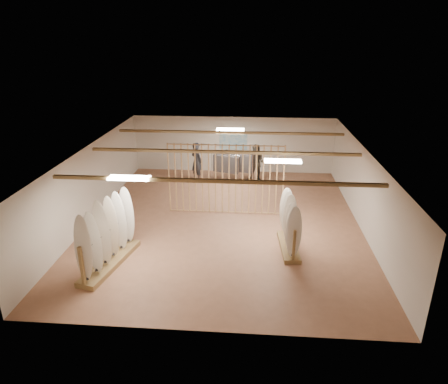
# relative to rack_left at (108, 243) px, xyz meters

# --- Properties ---
(floor) EXTENTS (12.00, 12.00, 0.00)m
(floor) POSITION_rel_rack_left_xyz_m (3.23, 3.28, -0.76)
(floor) COLOR #9B684B
(floor) RESTS_ON ground
(ceiling) EXTENTS (12.00, 12.00, 0.00)m
(ceiling) POSITION_rel_rack_left_xyz_m (3.23, 3.28, 2.04)
(ceiling) COLOR gray
(ceiling) RESTS_ON ground
(wall_back) EXTENTS (12.00, 0.00, 12.00)m
(wall_back) POSITION_rel_rack_left_xyz_m (3.23, 9.28, 0.64)
(wall_back) COLOR beige
(wall_back) RESTS_ON ground
(wall_front) EXTENTS (12.00, 0.00, 12.00)m
(wall_front) POSITION_rel_rack_left_xyz_m (3.23, -2.72, 0.64)
(wall_front) COLOR beige
(wall_front) RESTS_ON ground
(wall_left) EXTENTS (0.00, 12.00, 12.00)m
(wall_left) POSITION_rel_rack_left_xyz_m (-1.77, 3.28, 0.64)
(wall_left) COLOR beige
(wall_left) RESTS_ON ground
(wall_right) EXTENTS (0.00, 12.00, 12.00)m
(wall_right) POSITION_rel_rack_left_xyz_m (8.23, 3.28, 0.64)
(wall_right) COLOR beige
(wall_right) RESTS_ON ground
(ceiling_slats) EXTENTS (9.50, 6.12, 0.10)m
(ceiling_slats) POSITION_rel_rack_left_xyz_m (3.23, 3.28, 1.96)
(ceiling_slats) COLOR olive
(ceiling_slats) RESTS_ON ground
(light_panels) EXTENTS (1.20, 0.35, 0.06)m
(light_panels) POSITION_rel_rack_left_xyz_m (3.23, 3.28, 1.98)
(light_panels) COLOR white
(light_panels) RESTS_ON ground
(bamboo_partition) EXTENTS (4.45, 0.05, 2.78)m
(bamboo_partition) POSITION_rel_rack_left_xyz_m (3.23, 4.08, 0.64)
(bamboo_partition) COLOR tan
(bamboo_partition) RESTS_ON ground
(poster) EXTENTS (1.40, 0.03, 0.90)m
(poster) POSITION_rel_rack_left_xyz_m (3.23, 9.26, 0.84)
(poster) COLOR teal
(poster) RESTS_ON ground
(rack_left) EXTENTS (1.15, 2.80, 2.21)m
(rack_left) POSITION_rel_rack_left_xyz_m (0.00, 0.00, 0.00)
(rack_left) COLOR olive
(rack_left) RESTS_ON floor
(rack_right) EXTENTS (0.66, 2.04, 1.91)m
(rack_right) POSITION_rel_rack_left_xyz_m (5.51, 1.43, -0.10)
(rack_right) COLOR olive
(rack_right) RESTS_ON floor
(clothing_rack_a) EXTENTS (1.28, 0.70, 1.43)m
(clothing_rack_a) POSITION_rel_rack_left_xyz_m (3.01, 7.59, 0.17)
(clothing_rack_a) COLOR silver
(clothing_rack_a) RESTS_ON floor
(clothing_rack_b) EXTENTS (1.37, 0.72, 1.53)m
(clothing_rack_b) POSITION_rel_rack_left_xyz_m (3.62, 7.65, 0.24)
(clothing_rack_b) COLOR silver
(clothing_rack_b) RESTS_ON floor
(shopper_a) EXTENTS (0.92, 0.90, 2.11)m
(shopper_a) POSITION_rel_rack_left_xyz_m (1.58, 7.80, 0.30)
(shopper_a) COLOR #212228
(shopper_a) RESTS_ON floor
(shopper_b) EXTENTS (1.15, 1.02, 2.00)m
(shopper_b) POSITION_rel_rack_left_xyz_m (4.42, 7.95, 0.24)
(shopper_b) COLOR #39352C
(shopper_b) RESTS_ON floor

